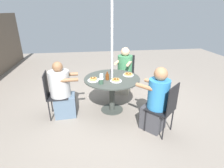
{
  "coord_description": "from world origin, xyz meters",
  "views": [
    {
      "loc": [
        -3.32,
        0.45,
        2.03
      ],
      "look_at": [
        0.0,
        0.0,
        0.62
      ],
      "focal_mm": 28.0,
      "sensor_mm": 36.0,
      "label": 1
    }
  ],
  "objects_px": {
    "diner_north": "(124,72)",
    "diner_south": "(156,102)",
    "coffee_cup": "(101,81)",
    "syrup_bottle": "(107,77)",
    "patio_table": "(112,85)",
    "patio_chair_east": "(53,92)",
    "patio_chair_north": "(126,71)",
    "drinking_glass_a": "(101,77)",
    "pancake_plate_c": "(116,80)",
    "patio_chair_south": "(165,106)",
    "pancake_plate_a": "(128,75)",
    "pancake_plate_b": "(93,80)",
    "diner_east": "(62,92)"
  },
  "relations": [
    {
      "from": "patio_chair_south",
      "to": "pancake_plate_a",
      "type": "relative_size",
      "value": 4.19
    },
    {
      "from": "patio_chair_east",
      "to": "pancake_plate_b",
      "type": "distance_m",
      "value": 0.84
    },
    {
      "from": "patio_chair_east",
      "to": "diner_east",
      "type": "relative_size",
      "value": 0.82
    },
    {
      "from": "pancake_plate_b",
      "to": "coffee_cup",
      "type": "bearing_deg",
      "value": -142.08
    },
    {
      "from": "patio_table",
      "to": "drinking_glass_a",
      "type": "bearing_deg",
      "value": 103.31
    },
    {
      "from": "patio_chair_north",
      "to": "syrup_bottle",
      "type": "height_order",
      "value": "patio_chair_north"
    },
    {
      "from": "patio_chair_north",
      "to": "drinking_glass_a",
      "type": "height_order",
      "value": "patio_chair_north"
    },
    {
      "from": "patio_table",
      "to": "patio_chair_south",
      "type": "relative_size",
      "value": 1.21
    },
    {
      "from": "pancake_plate_c",
      "to": "syrup_bottle",
      "type": "height_order",
      "value": "syrup_bottle"
    },
    {
      "from": "patio_table",
      "to": "drinking_glass_a",
      "type": "height_order",
      "value": "drinking_glass_a"
    },
    {
      "from": "pancake_plate_a",
      "to": "coffee_cup",
      "type": "distance_m",
      "value": 0.73
    },
    {
      "from": "drinking_glass_a",
      "to": "pancake_plate_a",
      "type": "bearing_deg",
      "value": -74.4
    },
    {
      "from": "patio_chair_north",
      "to": "pancake_plate_c",
      "type": "xyz_separation_m",
      "value": [
        -1.25,
        0.48,
        0.23
      ]
    },
    {
      "from": "diner_south",
      "to": "diner_east",
      "type": "bearing_deg",
      "value": 116.08
    },
    {
      "from": "drinking_glass_a",
      "to": "pancake_plate_b",
      "type": "bearing_deg",
      "value": 104.34
    },
    {
      "from": "patio_chair_east",
      "to": "pancake_plate_b",
      "type": "relative_size",
      "value": 4.19
    },
    {
      "from": "coffee_cup",
      "to": "diner_east",
      "type": "bearing_deg",
      "value": 74.77
    },
    {
      "from": "diner_east",
      "to": "drinking_glass_a",
      "type": "distance_m",
      "value": 0.85
    },
    {
      "from": "coffee_cup",
      "to": "patio_table",
      "type": "bearing_deg",
      "value": -42.21
    },
    {
      "from": "pancake_plate_c",
      "to": "patio_chair_east",
      "type": "bearing_deg",
      "value": 85.15
    },
    {
      "from": "pancake_plate_b",
      "to": "syrup_bottle",
      "type": "distance_m",
      "value": 0.28
    },
    {
      "from": "diner_south",
      "to": "pancake_plate_a",
      "type": "height_order",
      "value": "diner_south"
    },
    {
      "from": "diner_east",
      "to": "pancake_plate_b",
      "type": "relative_size",
      "value": 5.11
    },
    {
      "from": "patio_table",
      "to": "pancake_plate_a",
      "type": "distance_m",
      "value": 0.42
    },
    {
      "from": "diner_north",
      "to": "diner_south",
      "type": "distance_m",
      "value": 1.69
    },
    {
      "from": "patio_chair_south",
      "to": "patio_table",
      "type": "bearing_deg",
      "value": 90.0
    },
    {
      "from": "diner_east",
      "to": "coffee_cup",
      "type": "xyz_separation_m",
      "value": [
        -0.21,
        -0.77,
        0.29
      ]
    },
    {
      "from": "patio_chair_north",
      "to": "syrup_bottle",
      "type": "xyz_separation_m",
      "value": [
        -1.14,
        0.64,
        0.28
      ]
    },
    {
      "from": "pancake_plate_a",
      "to": "patio_chair_south",
      "type": "bearing_deg",
      "value": -157.28
    },
    {
      "from": "patio_chair_east",
      "to": "pancake_plate_b",
      "type": "bearing_deg",
      "value": 85.02
    },
    {
      "from": "patio_chair_east",
      "to": "diner_east",
      "type": "xyz_separation_m",
      "value": [
        0.01,
        -0.18,
        -0.02
      ]
    },
    {
      "from": "patio_chair_north",
      "to": "pancake_plate_c",
      "type": "distance_m",
      "value": 1.36
    },
    {
      "from": "patio_chair_east",
      "to": "pancake_plate_c",
      "type": "height_order",
      "value": "patio_chair_east"
    },
    {
      "from": "patio_chair_north",
      "to": "patio_chair_south",
      "type": "bearing_deg",
      "value": 123.88
    },
    {
      "from": "pancake_plate_c",
      "to": "coffee_cup",
      "type": "distance_m",
      "value": 0.32
    },
    {
      "from": "patio_chair_east",
      "to": "coffee_cup",
      "type": "bearing_deg",
      "value": 74.6
    },
    {
      "from": "patio_table",
      "to": "patio_chair_east",
      "type": "relative_size",
      "value": 1.21
    },
    {
      "from": "patio_table",
      "to": "pancake_plate_b",
      "type": "xyz_separation_m",
      "value": [
        -0.09,
        0.39,
        0.17
      ]
    },
    {
      "from": "diner_north",
      "to": "pancake_plate_c",
      "type": "height_order",
      "value": "diner_north"
    },
    {
      "from": "diner_south",
      "to": "pancake_plate_c",
      "type": "relative_size",
      "value": 5.3
    },
    {
      "from": "patio_table",
      "to": "patio_chair_north",
      "type": "relative_size",
      "value": 1.21
    },
    {
      "from": "syrup_bottle",
      "to": "patio_table",
      "type": "bearing_deg",
      "value": -55.41
    },
    {
      "from": "pancake_plate_a",
      "to": "diner_north",
      "type": "bearing_deg",
      "value": -6.13
    },
    {
      "from": "patio_chair_east",
      "to": "pancake_plate_b",
      "type": "height_order",
      "value": "patio_chair_east"
    },
    {
      "from": "patio_chair_east",
      "to": "diner_south",
      "type": "bearing_deg",
      "value": 66.1
    },
    {
      "from": "diner_north",
      "to": "pancake_plate_c",
      "type": "distance_m",
      "value": 1.19
    },
    {
      "from": "diner_east",
      "to": "diner_south",
      "type": "relative_size",
      "value": 0.97
    },
    {
      "from": "patio_chair_south",
      "to": "pancake_plate_a",
      "type": "height_order",
      "value": "patio_chair_south"
    },
    {
      "from": "syrup_bottle",
      "to": "pancake_plate_a",
      "type": "bearing_deg",
      "value": -68.67
    },
    {
      "from": "coffee_cup",
      "to": "syrup_bottle",
      "type": "bearing_deg",
      "value": -35.36
    }
  ]
}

